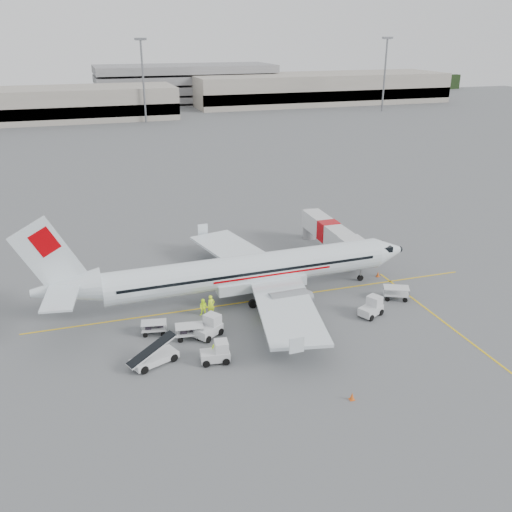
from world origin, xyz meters
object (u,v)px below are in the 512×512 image
at_px(tug_mid, 215,352).
at_px(jet_bridge, 328,238).
at_px(belt_loader, 154,349).
at_px(tug_aft, 208,327).
at_px(tug_fore, 371,307).
at_px(aircraft, 249,250).

bearing_deg(tug_mid, jet_bridge, 52.32).
height_order(belt_loader, tug_aft, belt_loader).
bearing_deg(belt_loader, jet_bridge, 15.03).
bearing_deg(tug_mid, tug_aft, 90.36).
bearing_deg(jet_bridge, tug_fore, -100.20).
bearing_deg(jet_bridge, tug_mid, -134.17).
bearing_deg(tug_aft, tug_mid, -131.34).
height_order(tug_fore, tug_mid, tug_fore).
height_order(belt_loader, tug_mid, belt_loader).
xyz_separation_m(belt_loader, tug_mid, (4.57, -1.20, -0.44)).
bearing_deg(tug_fore, belt_loader, 158.84).
relative_size(jet_bridge, tug_mid, 6.45).
relative_size(belt_loader, tug_mid, 2.14).
distance_m(belt_loader, tug_mid, 4.74).
xyz_separation_m(aircraft, tug_mid, (-5.95, -10.17, -4.11)).
bearing_deg(jet_bridge, belt_loader, -142.39).
relative_size(tug_fore, tug_aft, 0.96).
xyz_separation_m(jet_bridge, tug_fore, (-2.83, -15.49, -1.04)).
distance_m(jet_bridge, tug_mid, 26.10).
height_order(tug_fore, tug_aft, tug_aft).
bearing_deg(tug_fore, aircraft, 116.65).
bearing_deg(aircraft, tug_fore, -37.96).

